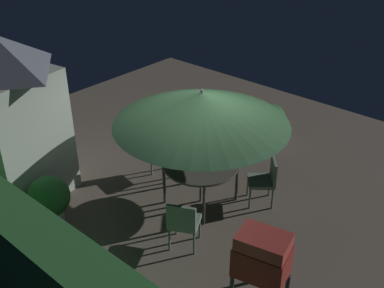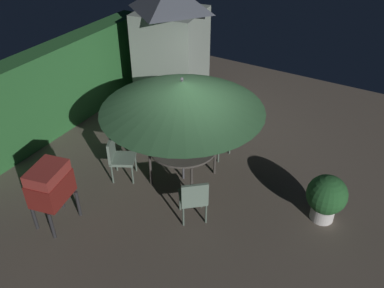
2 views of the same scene
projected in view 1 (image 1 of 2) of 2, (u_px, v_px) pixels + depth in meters
name	position (u px, v px, depth m)	size (l,w,h in m)	color
ground_plane	(182.00, 194.00, 8.80)	(11.00, 11.00, 0.00)	brown
garden_shed	(9.00, 118.00, 8.10)	(1.80, 1.82, 3.05)	gray
patio_table	(201.00, 167.00, 8.24)	(1.32, 1.32, 0.80)	#47423D
patio_umbrella	(202.00, 108.00, 7.68)	(2.98, 2.98, 2.23)	#4C4C51
bbq_grill	(262.00, 257.00, 6.13)	(0.79, 0.64, 1.20)	maroon
chair_near_shed	(266.00, 178.00, 8.33)	(0.65, 0.65, 0.90)	slate
chair_far_side	(163.00, 151.00, 9.15)	(0.54, 0.54, 0.90)	slate
chair_toward_hedge	(183.00, 221.00, 7.27)	(0.62, 0.63, 0.90)	slate
potted_plant_by_shed	(270.00, 122.00, 10.31)	(0.70, 0.70, 0.91)	silver
potted_plant_by_grill	(49.00, 199.00, 7.83)	(0.71, 0.71, 0.90)	silver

